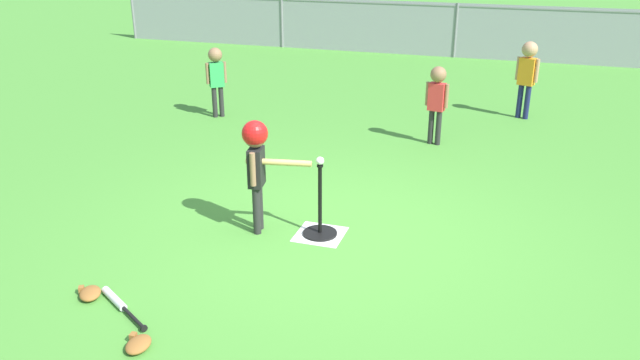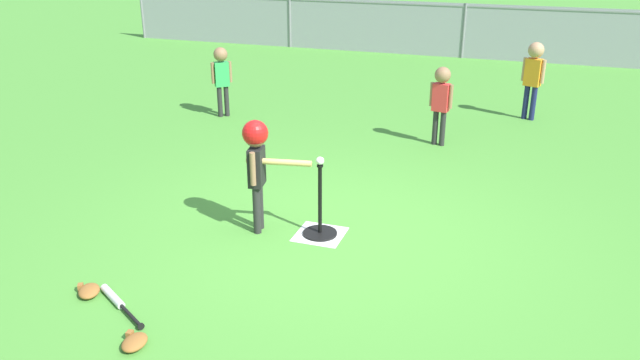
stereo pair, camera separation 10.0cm
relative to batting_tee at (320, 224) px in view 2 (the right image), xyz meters
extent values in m
plane|color=#478C33|center=(0.16, -0.02, -0.11)|extent=(60.00, 60.00, 0.00)
cube|color=white|center=(0.00, 0.00, -0.11)|extent=(0.44, 0.44, 0.01)
cylinder|color=black|center=(0.00, 0.00, -0.10)|extent=(0.32, 0.32, 0.03)
cylinder|color=black|center=(0.00, 0.00, 0.25)|extent=(0.04, 0.04, 0.67)
cylinder|color=black|center=(0.00, 0.00, 0.58)|extent=(0.06, 0.06, 0.02)
sphere|color=white|center=(0.00, 0.00, 0.62)|extent=(0.07, 0.07, 0.07)
cylinder|color=#262626|center=(-0.59, -0.05, 0.12)|extent=(0.07, 0.07, 0.46)
cylinder|color=#262626|center=(-0.57, -0.15, 0.12)|extent=(0.07, 0.07, 0.46)
cube|color=black|center=(-0.58, -0.10, 0.53)|extent=(0.16, 0.22, 0.36)
cylinder|color=#8C6647|center=(-0.60, 0.03, 0.56)|extent=(0.05, 0.05, 0.31)
cylinder|color=#8C6647|center=(-0.55, -0.23, 0.56)|extent=(0.05, 0.05, 0.31)
sphere|color=#8C6647|center=(-0.58, -0.10, 0.83)|extent=(0.21, 0.21, 0.21)
sphere|color=red|center=(-0.58, -0.10, 0.85)|extent=(0.24, 0.24, 0.24)
cylinder|color=#DBB266|center=(-0.37, -0.06, 0.59)|extent=(0.60, 0.16, 0.06)
cylinder|color=#262626|center=(0.67, 2.95, 0.12)|extent=(0.07, 0.07, 0.46)
cylinder|color=#262626|center=(0.57, 2.97, 0.12)|extent=(0.07, 0.07, 0.46)
cube|color=red|center=(0.62, 2.96, 0.53)|extent=(0.22, 0.16, 0.36)
cylinder|color=#8C6647|center=(0.74, 2.93, 0.55)|extent=(0.05, 0.05, 0.31)
cylinder|color=#8C6647|center=(0.49, 2.99, 0.55)|extent=(0.05, 0.05, 0.31)
sphere|color=#8C6647|center=(0.62, 2.96, 0.82)|extent=(0.20, 0.20, 0.20)
cylinder|color=#262626|center=(-2.61, 3.27, 0.12)|extent=(0.07, 0.07, 0.46)
cylinder|color=#262626|center=(-2.69, 3.21, 0.12)|extent=(0.07, 0.07, 0.46)
cube|color=green|center=(-2.65, 3.24, 0.53)|extent=(0.24, 0.23, 0.36)
cylinder|color=#8C6647|center=(-2.55, 3.32, 0.55)|extent=(0.05, 0.05, 0.31)
cylinder|color=#8C6647|center=(-2.75, 3.16, 0.55)|extent=(0.05, 0.05, 0.31)
sphere|color=#8C6647|center=(-2.65, 3.24, 0.82)|extent=(0.21, 0.21, 0.21)
cylinder|color=#191E4C|center=(1.74, 4.55, 0.14)|extent=(0.08, 0.08, 0.51)
cylinder|color=#191E4C|center=(1.64, 4.59, 0.14)|extent=(0.08, 0.08, 0.51)
cube|color=orange|center=(1.69, 4.57, 0.59)|extent=(0.26, 0.20, 0.39)
cylinder|color=tan|center=(1.82, 4.52, 0.62)|extent=(0.06, 0.06, 0.34)
cylinder|color=tan|center=(1.56, 4.62, 0.62)|extent=(0.06, 0.06, 0.34)
sphere|color=tan|center=(1.69, 4.57, 0.91)|extent=(0.23, 0.23, 0.23)
cylinder|color=silver|center=(-1.15, -1.57, -0.08)|extent=(0.32, 0.23, 0.06)
cylinder|color=black|center=(-0.86, -1.74, -0.08)|extent=(0.30, 0.20, 0.03)
cylinder|color=black|center=(-0.72, -1.83, -0.08)|extent=(0.04, 0.05, 0.05)
ellipsoid|color=brown|center=(-0.65, -2.01, -0.08)|extent=(0.18, 0.23, 0.07)
cube|color=brown|center=(-0.73, -1.95, -0.08)|extent=(0.04, 0.05, 0.06)
ellipsoid|color=brown|center=(-1.37, -1.57, -0.08)|extent=(0.25, 0.27, 0.07)
cube|color=brown|center=(-1.46, -1.55, -0.08)|extent=(0.06, 0.06, 0.06)
cylinder|color=slate|center=(-7.84, 8.98, 0.46)|extent=(0.06, 0.06, 1.15)
cylinder|color=slate|center=(-3.84, 8.98, 0.46)|extent=(0.06, 0.06, 1.15)
cylinder|color=slate|center=(0.16, 8.98, 0.46)|extent=(0.06, 0.06, 1.15)
cube|color=gray|center=(0.16, 8.98, 0.98)|extent=(16.00, 0.03, 0.03)
cube|color=gray|center=(0.16, 8.98, 0.46)|extent=(16.00, 0.01, 1.15)
camera|label=1|loc=(1.62, -5.01, 2.57)|focal=35.43mm
camera|label=2|loc=(1.72, -4.98, 2.57)|focal=35.43mm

